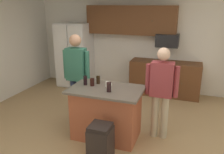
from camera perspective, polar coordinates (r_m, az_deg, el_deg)
floor at (r=4.44m, az=0.10°, el=-14.35°), size 7.04×7.04×0.00m
back_wall at (r=6.56m, az=8.31°, el=8.13°), size 6.40×0.10×2.60m
cabinet_run_upper at (r=6.39m, az=4.58°, el=13.65°), size 2.40×0.38×0.75m
cabinet_run_lower at (r=6.36m, az=12.71°, el=-0.29°), size 1.80×0.63×0.90m
refrigerator at (r=6.92m, az=-9.07°, el=5.33°), size 0.92×0.76×1.83m
microwave_over_range at (r=6.16m, az=13.35°, el=8.66°), size 0.56×0.40×0.32m
kitchen_island at (r=4.25m, az=-1.36°, el=-8.61°), size 1.27×0.83×0.93m
person_guest_left at (r=4.13m, az=11.94°, el=-2.58°), size 0.57×0.22×1.65m
person_elder_center at (r=4.74m, az=-8.62°, el=1.29°), size 0.57×0.23×1.78m
glass_pilsner at (r=4.29m, az=-3.40°, el=-0.70°), size 0.07×0.07×0.14m
glass_stout_tall at (r=3.89m, az=-0.77°, el=-2.46°), size 0.07×0.07×0.16m
mug_blue_stoneware at (r=4.13m, az=-1.03°, el=-1.76°), size 0.12×0.08×0.09m
tumbler_amber at (r=4.24m, az=-6.53°, el=-0.83°), size 0.07×0.07×0.17m
glass_short_whisky at (r=4.19m, az=-4.86°, el=-1.26°), size 0.08×0.08×0.13m
trash_bin at (r=3.72m, az=-2.80°, el=-15.76°), size 0.34×0.34×0.61m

